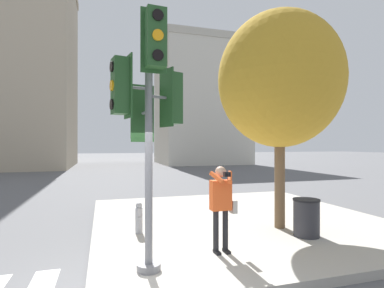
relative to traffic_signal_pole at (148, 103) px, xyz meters
name	(u,v)px	position (x,y,z in m)	size (l,w,h in m)	color
sidewalk_corner	(238,221)	(3.03, 2.89, -2.90)	(8.00, 8.00, 0.17)	#ADA89E
traffic_signal_pole	(148,103)	(0.00, 0.00, 0.00)	(1.26, 1.28, 4.39)	slate
person_photographer	(222,201)	(1.52, 0.44, -1.80)	(0.58, 0.54, 1.69)	black
street_tree	(280,80)	(3.61, 1.64, 0.96)	(3.15, 3.15, 5.51)	brown
fire_hydrant	(139,218)	(0.10, 2.18, -2.45)	(0.17, 0.23, 0.73)	#99999E
trash_bin	(306,217)	(3.79, 0.83, -2.38)	(0.61, 0.61, 0.86)	#2D2D33
building_right	(201,103)	(10.97, 30.24, 4.52)	(10.29, 9.34, 14.98)	beige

